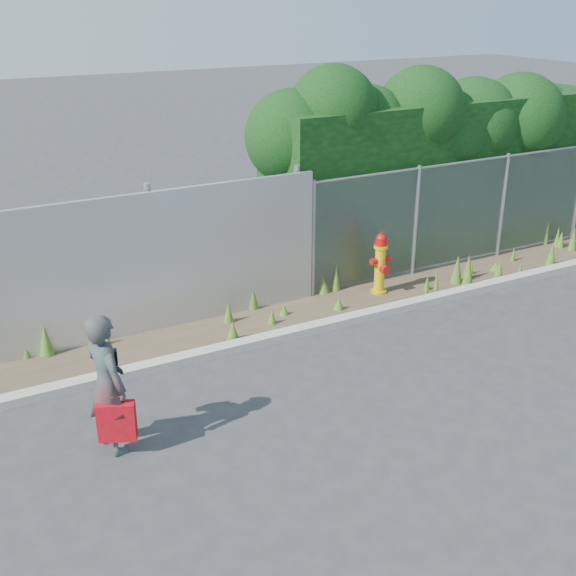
% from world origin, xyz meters
% --- Properties ---
extents(ground, '(80.00, 80.00, 0.00)m').
position_xyz_m(ground, '(0.00, 0.00, 0.00)').
color(ground, '#333335').
rests_on(ground, ground).
extents(curb, '(16.00, 0.22, 0.12)m').
position_xyz_m(curb, '(0.00, 1.80, 0.06)').
color(curb, '#ABA69A').
rests_on(curb, ground).
extents(weed_strip, '(16.00, 1.34, 0.53)m').
position_xyz_m(weed_strip, '(0.62, 2.45, 0.13)').
color(weed_strip, '#4C3B2B').
rests_on(weed_strip, ground).
extents(corrugated_fence, '(8.50, 0.21, 2.30)m').
position_xyz_m(corrugated_fence, '(-3.25, 3.01, 1.10)').
color(corrugated_fence, '#B0B2B7').
rests_on(corrugated_fence, ground).
extents(chainlink_fence, '(6.50, 0.07, 2.05)m').
position_xyz_m(chainlink_fence, '(4.25, 3.00, 1.03)').
color(chainlink_fence, gray).
rests_on(chainlink_fence, ground).
extents(hedge, '(7.74, 2.10, 3.75)m').
position_xyz_m(hedge, '(4.42, 3.99, 2.05)').
color(hedge, black).
rests_on(hedge, ground).
extents(fire_hydrant, '(0.37, 0.33, 1.12)m').
position_xyz_m(fire_hydrant, '(2.13, 2.55, 0.54)').
color(fire_hydrant, '#DDAA0B').
rests_on(fire_hydrant, ground).
extents(woman, '(0.54, 0.69, 1.68)m').
position_xyz_m(woman, '(-3.22, 0.26, 0.84)').
color(woman, '#0E5C5B').
rests_on(woman, ground).
extents(red_tote_bag, '(0.42, 0.16, 0.55)m').
position_xyz_m(red_tote_bag, '(-3.20, 0.08, 0.44)').
color(red_tote_bag, '#A4090B').
extents(black_shoulder_bag, '(0.24, 0.10, 0.18)m').
position_xyz_m(black_shoulder_bag, '(-3.15, 0.46, 1.05)').
color(black_shoulder_bag, black).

